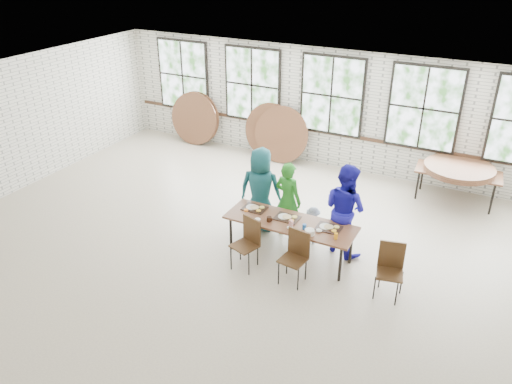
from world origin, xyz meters
TOP-DOWN VIEW (x-y plane):
  - room at (0.00, 4.44)m, footprint 12.00×12.00m
  - dining_table at (0.82, 0.18)m, footprint 2.40×0.81m
  - chair_near_left at (0.28, -0.43)m, footprint 0.52×0.51m
  - chair_near_right at (1.20, -0.43)m, footprint 0.47×0.46m
  - chair_spare at (2.72, -0.06)m, footprint 0.50×0.49m
  - adult_teal at (-0.12, 0.83)m, footprint 0.96×0.73m
  - adult_green at (0.48, 0.83)m, footprint 0.64×0.48m
  - toddler at (1.01, 0.83)m, footprint 0.51×0.31m
  - adult_blue at (1.62, 0.83)m, footprint 1.06×0.97m
  - storage_table at (3.22, 3.88)m, footprint 1.85×0.87m
  - tabletop_clutter at (0.91, 0.13)m, footprint 1.97×0.63m
  - round_tops_stacked at (3.22, 3.88)m, footprint 1.50×1.50m
  - round_tops_leaning at (-2.67, 4.23)m, footprint 4.23×0.45m

SIDE VIEW (x-z plane):
  - toddler at x=1.01m, z-range 0.00..0.76m
  - chair_near_left at x=0.28m, z-range 0.08..1.03m
  - chair_near_right at x=1.20m, z-range 0.08..1.03m
  - chair_spare at x=2.72m, z-range 0.08..1.03m
  - storage_table at x=3.22m, z-range 0.32..1.06m
  - dining_table at x=0.82m, z-range 0.32..1.06m
  - round_tops_leaning at x=-2.67m, z-range -0.01..1.48m
  - tabletop_clutter at x=0.91m, z-range 0.71..0.82m
  - adult_green at x=0.48m, z-range 0.00..1.58m
  - round_tops_stacked at x=3.22m, z-range 0.74..0.87m
  - adult_teal at x=-0.12m, z-range 0.00..1.75m
  - adult_blue at x=1.62m, z-range 0.00..1.77m
  - room at x=0.00m, z-range -4.17..7.83m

